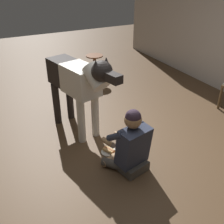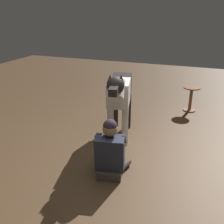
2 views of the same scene
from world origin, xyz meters
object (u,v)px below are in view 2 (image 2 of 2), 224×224
at_px(person_sitting_on_floor, 110,152).
at_px(large_dog, 119,94).
at_px(hot_dog_on_plate, 114,157).
at_px(round_side_table, 191,97).

relative_size(person_sitting_on_floor, large_dog, 0.52).
distance_m(large_dog, hot_dog_on_plate, 1.08).
bearing_deg(person_sitting_on_floor, round_side_table, 164.37).
distance_m(person_sitting_on_floor, round_side_table, 3.09).
height_order(hot_dog_on_plate, round_side_table, round_side_table).
height_order(person_sitting_on_floor, large_dog, large_dog).
height_order(person_sitting_on_floor, hot_dog_on_plate, person_sitting_on_floor).
xyz_separation_m(large_dog, round_side_table, (-1.90, 1.08, -0.53)).
bearing_deg(person_sitting_on_floor, hot_dog_on_plate, -166.94).
xyz_separation_m(large_dog, hot_dog_on_plate, (0.67, 0.15, -0.83)).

